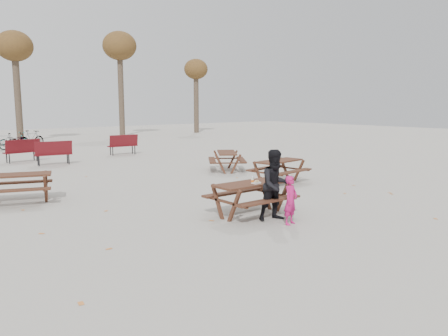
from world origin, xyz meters
TOP-DOWN VIEW (x-y plane):
  - ground at (0.00, 0.00)m, footprint 80.00×80.00m
  - main_picnic_table at (0.00, 0.00)m, footprint 1.80×1.45m
  - food_tray at (-0.00, -0.20)m, footprint 0.18×0.11m
  - bread_roll at (-0.00, -0.20)m, footprint 0.14×0.06m
  - soda_bottle at (-0.07, -0.12)m, footprint 0.07×0.07m
  - child at (0.14, -1.12)m, footprint 0.43×0.34m
  - adult at (0.14, -0.67)m, footprint 0.90×0.77m
  - picnic_table_east at (3.57, 2.57)m, footprint 1.90×1.61m
  - picnic_table_north at (-3.98, 4.77)m, footprint 2.16×1.95m
  - picnic_table_far at (3.85, 5.64)m, footprint 2.12×2.20m
  - park_bench_row at (-1.07, 12.57)m, footprint 9.57×2.50m
  - tree_row at (0.90, 25.15)m, footprint 32.17×3.52m
  - fallen_leaves at (0.50, 2.50)m, footprint 11.00×11.00m

SIDE VIEW (x-z plane):
  - ground at x=0.00m, z-range 0.00..0.00m
  - fallen_leaves at x=0.50m, z-range 0.00..0.01m
  - picnic_table_far at x=3.85m, z-range 0.00..0.74m
  - picnic_table_east at x=3.57m, z-range 0.00..0.75m
  - picnic_table_north at x=-3.98m, z-range 0.00..0.77m
  - park_bench_row at x=-1.07m, z-range 0.00..1.03m
  - child at x=0.14m, z-range 0.00..1.06m
  - main_picnic_table at x=0.00m, z-range 0.20..0.97m
  - food_tray at x=0.00m, z-range 0.78..0.81m
  - adult at x=0.14m, z-range 0.00..1.59m
  - bread_roll at x=0.00m, z-range 0.81..0.86m
  - soda_bottle at x=-0.07m, z-range 0.76..0.93m
  - tree_row at x=0.90m, z-range 2.06..10.32m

